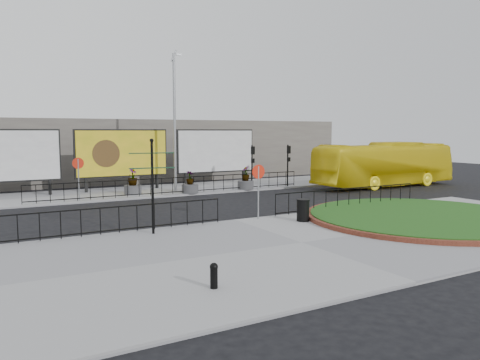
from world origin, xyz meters
TOP-DOWN VIEW (x-y plane):
  - ground at (0.00, 0.00)m, footprint 90.00×90.00m
  - pavement_near at (0.00, -5.00)m, footprint 30.00×10.00m
  - pavement_far at (0.00, 12.00)m, footprint 44.00×6.00m
  - brick_edge at (7.50, -4.00)m, footprint 10.40×10.40m
  - grass_lawn at (7.50, -4.00)m, footprint 10.00×10.00m
  - railing_near_left at (-6.00, -0.30)m, footprint 10.00×0.10m
  - railing_near_right at (6.50, -0.30)m, footprint 9.00×0.10m
  - railing_far at (1.00, 9.30)m, footprint 18.00×0.10m
  - speed_sign_far at (-5.00, 9.40)m, footprint 0.64×0.07m
  - speed_sign_near at (1.00, -0.40)m, footprint 0.64×0.07m
  - billboard_left at (-8.50, 12.97)m, footprint 6.20×0.31m
  - billboard_mid at (-1.50, 12.97)m, footprint 6.20×0.31m
  - billboard_right at (5.50, 12.97)m, footprint 6.20×0.31m
  - lamp_post at (1.51, 11.00)m, footprint 0.74×0.18m
  - signal_pole_a at (6.50, 9.34)m, footprint 0.22×0.26m
  - signal_pole_b at (9.50, 9.34)m, footprint 0.22×0.26m
  - building_backdrop at (0.00, 22.00)m, footprint 40.00×10.00m
  - fingerpost_sign at (-4.15, -1.00)m, footprint 1.73×0.55m
  - bollard at (-4.90, -7.86)m, footprint 0.21×0.21m
  - litter_bin at (2.45, -1.81)m, footprint 0.59×0.59m
  - bus at (16.10, 6.46)m, footprint 11.75×2.75m
  - planter_a at (-1.50, 10.68)m, footprint 1.08×1.08m
  - planter_b at (1.87, 9.40)m, footprint 1.07×1.07m
  - planter_c at (6.00, 9.40)m, footprint 1.10×1.10m

SIDE VIEW (x-z plane):
  - ground at x=0.00m, z-range 0.00..0.00m
  - pavement_near at x=0.00m, z-range 0.00..0.12m
  - pavement_far at x=0.00m, z-range 0.00..0.12m
  - brick_edge at x=7.50m, z-range 0.12..0.30m
  - grass_lawn at x=7.50m, z-range 0.12..0.34m
  - bollard at x=-4.90m, z-range 0.15..0.81m
  - planter_b at x=1.87m, z-range -0.14..1.30m
  - litter_bin at x=2.45m, z-range 0.12..1.10m
  - planter_c at x=6.00m, z-range -0.14..1.45m
  - railing_near_left at x=-6.00m, z-range 0.12..1.22m
  - railing_near_right at x=6.50m, z-range 0.12..1.22m
  - railing_far at x=1.00m, z-range 0.12..1.22m
  - planter_a at x=-1.50m, z-range -0.11..1.54m
  - bus at x=16.10m, z-range 0.00..3.27m
  - speed_sign_far at x=-5.00m, z-range 0.68..3.15m
  - speed_sign_near at x=1.00m, z-range 0.68..3.15m
  - signal_pole_a at x=6.50m, z-range 0.60..3.60m
  - signal_pole_b at x=9.50m, z-range 0.60..3.60m
  - fingerpost_sign at x=-4.15m, z-range 0.50..4.19m
  - building_backdrop at x=0.00m, z-range 0.00..5.00m
  - billboard_left at x=-8.50m, z-range 0.55..4.65m
  - billboard_mid at x=-1.50m, z-range 0.55..4.65m
  - billboard_right at x=5.50m, z-range 0.55..4.65m
  - lamp_post at x=1.51m, z-range 0.21..9.44m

